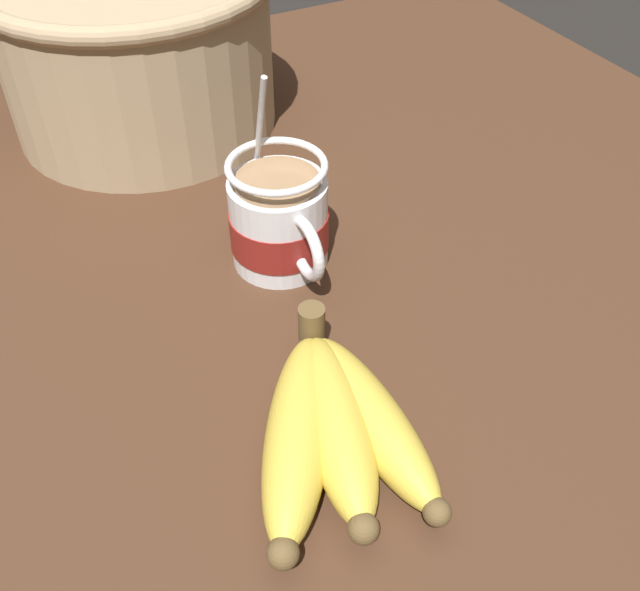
# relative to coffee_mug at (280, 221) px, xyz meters

# --- Properties ---
(table) EXTENTS (1.14, 1.14, 0.03)m
(table) POSITION_rel_coffee_mug_xyz_m (0.08, -0.04, -0.06)
(table) COLOR #422819
(table) RESTS_ON ground
(coffee_mug) EXTENTS (0.14, 0.08, 0.16)m
(coffee_mug) POSITION_rel_coffee_mug_xyz_m (0.00, 0.00, 0.00)
(coffee_mug) COLOR silver
(coffee_mug) RESTS_ON table
(banana_bunch) EXTENTS (0.18, 0.13, 0.04)m
(banana_bunch) POSITION_rel_coffee_mug_xyz_m (0.19, -0.05, -0.02)
(banana_bunch) COLOR brown
(banana_bunch) RESTS_ON table
(woven_basket) EXTENTS (0.29, 0.29, 0.16)m
(woven_basket) POSITION_rel_coffee_mug_xyz_m (-0.28, -0.03, 0.04)
(woven_basket) COLOR tan
(woven_basket) RESTS_ON table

